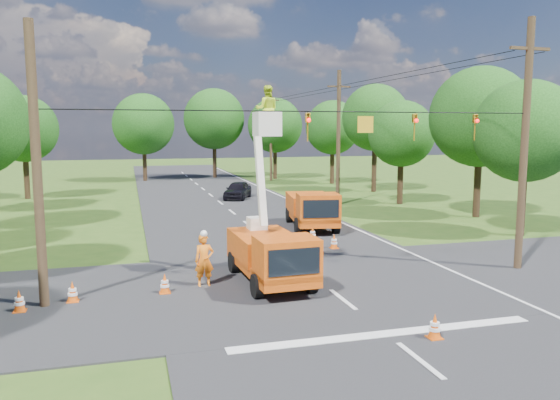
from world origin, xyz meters
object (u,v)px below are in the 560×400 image
object	(u,v)px
tree_right_e	(333,128)
traffic_cone_6	(304,210)
traffic_cone_5	(19,301)
second_truck	(312,209)
traffic_cone_1	(334,242)
pole_right_far	(271,134)
traffic_cone_0	(435,326)
tree_right_b	(480,117)
ground_worker	(204,261)
distant_car	(238,190)
pole_right_mid	(338,137)
tree_right_d	(375,118)
tree_far_c	(275,126)
traffic_cone_4	(73,292)
traffic_cone_3	(165,284)
bucket_truck	(271,242)
pole_right_near	(524,144)
traffic_cone_2	(312,234)
tree_left_f	(24,129)
pole_left	(37,167)
tree_right_a	(526,131)
tree_right_c	(402,134)
tree_far_b	(214,119)
tree_far_a	(144,124)

from	to	relation	value
tree_right_e	traffic_cone_6	bearing A→B (deg)	-115.85
traffic_cone_5	second_truck	bearing A→B (deg)	39.77
second_truck	traffic_cone_5	size ratio (longest dim) A/B	8.81
traffic_cone_1	pole_right_far	bearing A→B (deg)	80.28
traffic_cone_0	traffic_cone_6	world-z (taller)	same
pole_right_far	tree_right_b	world-z (taller)	pole_right_far
ground_worker	traffic_cone_5	bearing A→B (deg)	-171.25
distant_car	traffic_cone_1	world-z (taller)	distant_car
pole_right_mid	pole_right_far	distance (m)	20.00
traffic_cone_1	tree_right_d	size ratio (longest dim) A/B	0.07
second_truck	tree_far_c	xyz separation A→B (m)	(6.20, 31.16, 4.90)
second_truck	traffic_cone_4	xyz separation A→B (m)	(-11.96, -10.63, -0.81)
traffic_cone_3	tree_right_e	distance (m)	40.10
bucket_truck	traffic_cone_1	bearing A→B (deg)	45.55
pole_right_near	tree_right_e	size ratio (longest dim) A/B	1.16
traffic_cone_2	bucket_truck	bearing A→B (deg)	-120.03
traffic_cone_4	tree_left_f	bearing A→B (deg)	101.64
ground_worker	traffic_cone_4	xyz separation A→B (m)	(-4.45, -0.69, -0.61)
pole_right_mid	pole_right_far	xyz separation A→B (m)	(0.00, 20.00, 0.00)
traffic_cone_5	pole_right_near	distance (m)	19.27
bucket_truck	pole_left	xyz separation A→B (m)	(-7.71, -0.66, 2.94)
tree_right_a	tree_right_c	bearing A→B (deg)	91.32
pole_right_mid	tree_far_c	world-z (taller)	pole_right_mid
traffic_cone_2	tree_right_b	size ratio (longest dim) A/B	0.07
second_truck	pole_right_mid	xyz separation A→B (m)	(5.20, 9.16, 3.94)
pole_right_mid	second_truck	bearing A→B (deg)	-119.56
traffic_cone_3	tree_right_b	xyz separation A→B (m)	(20.67, 11.64, 6.08)
traffic_cone_2	pole_right_mid	bearing A→B (deg)	63.15
traffic_cone_0	tree_far_b	bearing A→B (deg)	87.90
pole_right_near	traffic_cone_5	bearing A→B (deg)	-178.84
traffic_cone_4	tree_right_b	bearing A→B (deg)	26.49
tree_far_b	tree_far_a	bearing A→B (deg)	-165.96
tree_far_b	tree_right_c	bearing A→B (deg)	-68.58
pole_right_far	tree_right_d	world-z (taller)	pole_right_far
traffic_cone_2	traffic_cone_3	bearing A→B (deg)	-137.40
tree_right_b	tree_far_a	size ratio (longest dim) A/B	1.02
traffic_cone_3	tree_right_c	distance (m)	26.98
traffic_cone_1	traffic_cone_2	xyz separation A→B (m)	(-0.35, 2.15, 0.00)
distant_car	traffic_cone_6	distance (m)	9.98
traffic_cone_3	traffic_cone_1	bearing A→B (deg)	31.83
distant_car	traffic_cone_2	size ratio (longest dim) A/B	5.92
tree_right_b	traffic_cone_0	bearing A→B (deg)	-127.91
second_truck	traffic_cone_5	world-z (taller)	second_truck
second_truck	pole_right_mid	world-z (taller)	pole_right_mid
traffic_cone_4	tree_left_f	world-z (taller)	tree_left_f
pole_right_mid	tree_right_e	size ratio (longest dim) A/B	1.16
traffic_cone_3	tree_right_e	size ratio (longest dim) A/B	0.08
pole_right_far	tree_far_a	world-z (taller)	pole_right_far
traffic_cone_4	pole_left	xyz separation A→B (m)	(-0.84, -0.21, 4.14)
tree_far_a	tree_far_c	xyz separation A→B (m)	(14.50, -1.00, -0.13)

